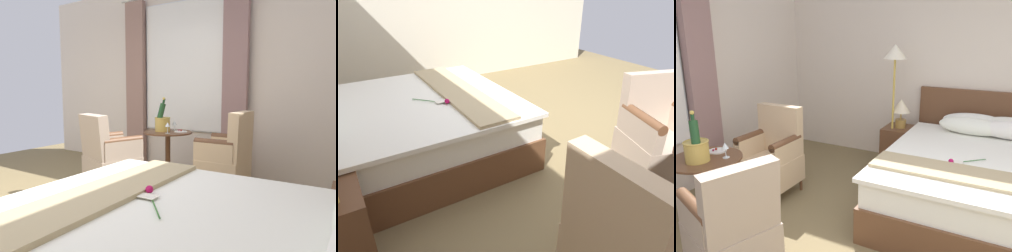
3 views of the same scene
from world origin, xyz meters
The scene contains 9 objects.
ground_plane centered at (0.00, 0.00, 0.00)m, with size 7.26×7.26×0.00m, color olive.
wall_window_side centered at (-2.76, 0.00, 1.50)m, with size 0.27×5.88×3.01m.
side_table_round centered at (-1.86, 0.23, 0.42)m, with size 0.66×0.66×0.71m.
champagne_bucket centered at (-1.86, 0.14, 0.84)m, with size 0.22×0.22×0.46m.
wine_glass_near_bucket centered at (-1.70, 0.32, 0.81)m, with size 0.07×0.07×0.15m.
wine_glass_near_edge centered at (-2.04, 0.23, 0.80)m, with size 0.07×0.07×0.14m.
snack_plate centered at (-1.91, 0.40, 0.71)m, with size 0.18×0.18×0.04m.
armchair_by_window centered at (-1.81, 1.09, 0.45)m, with size 0.60×0.53×1.01m.
armchair_facing_bed centered at (-1.14, -0.17, 0.43)m, with size 0.73×0.72×0.98m.
Camera 1 is at (1.54, 2.33, 1.24)m, focal length 32.00 mm.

